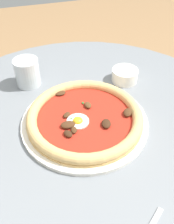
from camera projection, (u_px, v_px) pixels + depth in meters
dining_table at (86, 172)px, 0.77m from camera, size 0.89×0.89×0.76m
pizza_on_plate at (84, 118)px, 0.64m from camera, size 0.32×0.32×0.04m
water_glass at (28, 74)px, 0.75m from camera, size 0.07×0.07×0.08m
ramekin_capers at (125, 75)px, 0.77m from camera, size 0.08×0.08×0.04m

